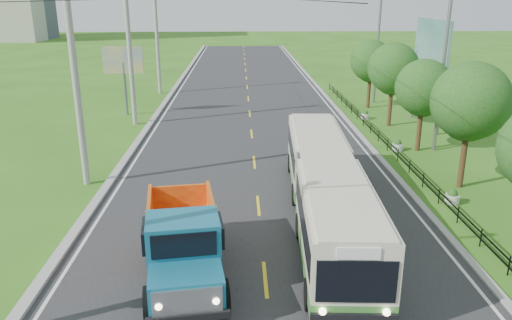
{
  "coord_description": "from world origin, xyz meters",
  "views": [
    {
      "loc": [
        -0.77,
        -14.14,
        8.75
      ],
      "look_at": [
        -0.08,
        6.67,
        1.9
      ],
      "focal_mm": 35.0,
      "sensor_mm": 36.0,
      "label": 1
    }
  ],
  "objects_px": {
    "tree_fifth": "(393,71)",
    "planter_far": "(365,115)",
    "billboard_right": "(431,49)",
    "bus": "(325,184)",
    "planter_mid": "(398,146)",
    "pole_mid": "(130,52)",
    "tree_fourth": "(423,90)",
    "billboard_left": "(123,65)",
    "tree_back": "(371,63)",
    "streetlight_mid": "(440,68)",
    "streetlight_far": "(376,45)",
    "pole_near": "(76,80)",
    "planter_near": "(452,197)",
    "dump_truck": "(183,239)",
    "pole_far": "(157,38)",
    "tree_third": "(470,105)"
  },
  "relations": [
    {
      "from": "pole_mid",
      "to": "planter_mid",
      "type": "distance_m",
      "value": 18.88
    },
    {
      "from": "tree_third",
      "to": "dump_truck",
      "type": "xyz_separation_m",
      "value": [
        -12.47,
        -7.99,
        -2.55
      ]
    },
    {
      "from": "tree_fifth",
      "to": "bus",
      "type": "relative_size",
      "value": 0.4
    },
    {
      "from": "tree_fourth",
      "to": "planter_far",
      "type": "xyz_separation_m",
      "value": [
        -1.26,
        7.86,
        -3.3
      ]
    },
    {
      "from": "streetlight_mid",
      "to": "pole_near",
      "type": "bearing_deg",
      "value": -165.19
    },
    {
      "from": "streetlight_far",
      "to": "planter_mid",
      "type": "height_order",
      "value": "streetlight_far"
    },
    {
      "from": "pole_mid",
      "to": "billboard_left",
      "type": "relative_size",
      "value": 1.92
    },
    {
      "from": "streetlight_mid",
      "to": "dump_truck",
      "type": "distance_m",
      "value": 19.48
    },
    {
      "from": "tree_fifth",
      "to": "planter_far",
      "type": "height_order",
      "value": "tree_fifth"
    },
    {
      "from": "pole_far",
      "to": "tree_back",
      "type": "xyz_separation_m",
      "value": [
        18.12,
        -6.86,
        -1.44
      ]
    },
    {
      "from": "planter_near",
      "to": "streetlight_mid",
      "type": "bearing_deg",
      "value": 75.68
    },
    {
      "from": "billboard_left",
      "to": "planter_near",
      "type": "bearing_deg",
      "value": -44.84
    },
    {
      "from": "streetlight_mid",
      "to": "billboard_left",
      "type": "bearing_deg",
      "value": 153.6
    },
    {
      "from": "tree_back",
      "to": "streetlight_mid",
      "type": "relative_size",
      "value": 0.61
    },
    {
      "from": "tree_fifth",
      "to": "streetlight_mid",
      "type": "xyz_separation_m",
      "value": [
        0.79,
        -6.14,
        1.05
      ]
    },
    {
      "from": "pole_mid",
      "to": "streetlight_mid",
      "type": "distance_m",
      "value": 20.16
    },
    {
      "from": "streetlight_far",
      "to": "planter_far",
      "type": "distance_m",
      "value": 7.84
    },
    {
      "from": "tree_fourth",
      "to": "tree_back",
      "type": "relative_size",
      "value": 0.98
    },
    {
      "from": "pole_near",
      "to": "streetlight_mid",
      "type": "xyz_separation_m",
      "value": [
        18.9,
        5.0,
        -0.19
      ]
    },
    {
      "from": "planter_mid",
      "to": "planter_far",
      "type": "xyz_separation_m",
      "value": [
        0.0,
        8.0,
        0.0
      ]
    },
    {
      "from": "streetlight_mid",
      "to": "planter_far",
      "type": "height_order",
      "value": "streetlight_mid"
    },
    {
      "from": "tree_fifth",
      "to": "tree_back",
      "type": "xyz_separation_m",
      "value": [
        -0.0,
        6.0,
        -0.2
      ]
    },
    {
      "from": "planter_near",
      "to": "planter_far",
      "type": "xyz_separation_m",
      "value": [
        0.0,
        16.0,
        0.0
      ]
    },
    {
      "from": "billboard_right",
      "to": "bus",
      "type": "xyz_separation_m",
      "value": [
        -9.71,
        -15.79,
        -3.66
      ]
    },
    {
      "from": "tree_fifth",
      "to": "dump_truck",
      "type": "relative_size",
      "value": 0.92
    },
    {
      "from": "tree_third",
      "to": "planter_near",
      "type": "distance_m",
      "value": 4.46
    },
    {
      "from": "planter_mid",
      "to": "billboard_left",
      "type": "xyz_separation_m",
      "value": [
        -18.1,
        10.0,
        3.58
      ]
    },
    {
      "from": "tree_fourth",
      "to": "planter_near",
      "type": "xyz_separation_m",
      "value": [
        -1.26,
        -8.14,
        -3.3
      ]
    },
    {
      "from": "bus",
      "to": "pole_near",
      "type": "bearing_deg",
      "value": 159.32
    },
    {
      "from": "billboard_left",
      "to": "streetlight_mid",
      "type": "bearing_deg",
      "value": -26.4
    },
    {
      "from": "tree_back",
      "to": "billboard_right",
      "type": "relative_size",
      "value": 0.75
    },
    {
      "from": "planter_near",
      "to": "pole_far",
      "type": "bearing_deg",
      "value": 121.99
    },
    {
      "from": "pole_far",
      "to": "billboard_left",
      "type": "distance_m",
      "value": 9.17
    },
    {
      "from": "pole_near",
      "to": "planter_near",
      "type": "bearing_deg",
      "value": -10.09
    },
    {
      "from": "streetlight_mid",
      "to": "dump_truck",
      "type": "bearing_deg",
      "value": -133.75
    },
    {
      "from": "pole_near",
      "to": "dump_truck",
      "type": "bearing_deg",
      "value": -57.46
    },
    {
      "from": "tree_fifth",
      "to": "streetlight_far",
      "type": "bearing_deg",
      "value": 84.29
    },
    {
      "from": "pole_near",
      "to": "streetlight_far",
      "type": "distance_m",
      "value": 26.8
    },
    {
      "from": "tree_fourth",
      "to": "bus",
      "type": "bearing_deg",
      "value": -126.19
    },
    {
      "from": "planter_near",
      "to": "billboard_right",
      "type": "height_order",
      "value": "billboard_right"
    },
    {
      "from": "tree_fourth",
      "to": "dump_truck",
      "type": "xyz_separation_m",
      "value": [
        -12.47,
        -13.99,
        -2.15
      ]
    },
    {
      "from": "streetlight_mid",
      "to": "planter_mid",
      "type": "xyz_separation_m",
      "value": [
        -2.04,
        -0.0,
        -4.62
      ]
    },
    {
      "from": "tree_back",
      "to": "pole_far",
      "type": "bearing_deg",
      "value": 159.26
    },
    {
      "from": "streetlight_far",
      "to": "billboard_right",
      "type": "height_order",
      "value": "streetlight_far"
    },
    {
      "from": "pole_near",
      "to": "billboard_right",
      "type": "xyz_separation_m",
      "value": [
        20.56,
        11.0,
        0.25
      ]
    },
    {
      "from": "tree_fourth",
      "to": "billboard_right",
      "type": "relative_size",
      "value": 0.74
    },
    {
      "from": "planter_mid",
      "to": "billboard_right",
      "type": "height_order",
      "value": "billboard_right"
    },
    {
      "from": "streetlight_mid",
      "to": "bus",
      "type": "height_order",
      "value": "streetlight_mid"
    },
    {
      "from": "tree_third",
      "to": "planter_far",
      "type": "bearing_deg",
      "value": 95.18
    },
    {
      "from": "tree_fourth",
      "to": "billboard_left",
      "type": "height_order",
      "value": "tree_fourth"
    }
  ]
}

